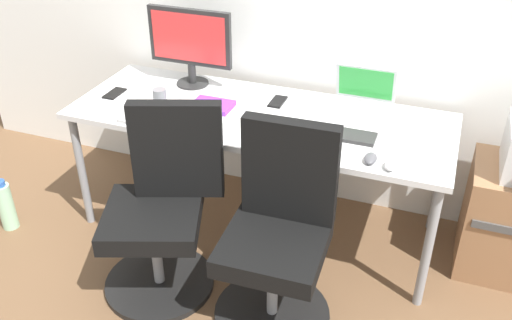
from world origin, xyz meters
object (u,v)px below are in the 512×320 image
(open_laptop, at_px, (361,101))
(coffee_mug, at_px, (206,115))
(water_bottle_on_floor, at_px, (6,206))
(desktop_monitor, at_px, (190,42))
(office_chair_right, at_px, (278,237))
(office_chair_left, at_px, (162,211))

(open_laptop, bearing_deg, coffee_mug, -149.71)
(water_bottle_on_floor, relative_size, open_laptop, 1.00)
(open_laptop, bearing_deg, desktop_monitor, 179.87)
(open_laptop, bearing_deg, office_chair_right, -102.74)
(water_bottle_on_floor, bearing_deg, open_laptop, 22.11)
(desktop_monitor, xyz_separation_m, open_laptop, (0.96, -0.00, -0.20))
(water_bottle_on_floor, height_order, desktop_monitor, desktop_monitor)
(office_chair_right, xyz_separation_m, open_laptop, (0.18, 0.79, 0.34))
(office_chair_left, height_order, water_bottle_on_floor, office_chair_left)
(office_chair_left, bearing_deg, office_chair_right, 0.38)
(office_chair_left, relative_size, coffee_mug, 10.22)
(office_chair_left, xyz_separation_m, office_chair_right, (0.57, 0.00, 0.00))
(desktop_monitor, distance_m, coffee_mug, 0.53)
(desktop_monitor, bearing_deg, office_chair_left, -75.26)
(office_chair_left, xyz_separation_m, desktop_monitor, (-0.21, 0.79, 0.54))
(office_chair_right, relative_size, desktop_monitor, 1.96)
(desktop_monitor, height_order, open_laptop, desktop_monitor)
(open_laptop, bearing_deg, water_bottle_on_floor, -157.89)
(office_chair_right, height_order, water_bottle_on_floor, office_chair_right)
(office_chair_left, xyz_separation_m, water_bottle_on_floor, (-1.05, 0.06, -0.28))
(desktop_monitor, bearing_deg, coffee_mug, -56.12)
(open_laptop, height_order, coffee_mug, open_laptop)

